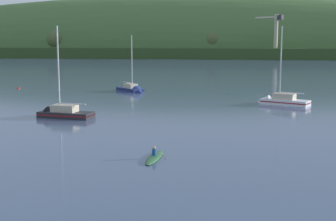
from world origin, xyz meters
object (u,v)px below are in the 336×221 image
(sailboat_midwater_white, at_px, (280,103))
(dockside_crane, at_px, (275,38))
(sailboat_far_left, at_px, (132,90))
(sailboat_near_mooring, at_px, (60,115))
(canoe_with_paddler, at_px, (154,157))
(mooring_buoy_foreground, at_px, (19,89))

(sailboat_midwater_white, bearing_deg, dockside_crane, -68.16)
(sailboat_far_left, bearing_deg, dockside_crane, 120.26)
(dockside_crane, relative_size, sailboat_midwater_white, 1.64)
(sailboat_near_mooring, xyz_separation_m, canoe_with_paddler, (12.26, -17.46, -0.14))
(sailboat_near_mooring, bearing_deg, sailboat_far_left, -86.50)
(dockside_crane, distance_m, mooring_buoy_foreground, 136.59)
(sailboat_midwater_white, height_order, sailboat_far_left, sailboat_midwater_white)
(dockside_crane, height_order, sailboat_near_mooring, dockside_crane)
(sailboat_midwater_white, xyz_separation_m, mooring_buoy_foreground, (-42.05, 17.21, -0.26))
(sailboat_midwater_white, distance_m, sailboat_far_left, 25.55)
(sailboat_far_left, bearing_deg, canoe_with_paddler, -31.08)
(mooring_buoy_foreground, bearing_deg, canoe_with_paddler, -58.79)
(mooring_buoy_foreground, bearing_deg, sailboat_midwater_white, -22.26)
(sailboat_near_mooring, bearing_deg, sailboat_midwater_white, -141.82)
(sailboat_far_left, distance_m, mooring_buoy_foreground, 20.76)
(sailboat_midwater_white, distance_m, canoe_with_paddler, 32.65)
(canoe_with_paddler, bearing_deg, dockside_crane, -3.97)
(dockside_crane, xyz_separation_m, sailboat_far_left, (-41.31, -125.09, -8.47))
(dockside_crane, bearing_deg, canoe_with_paddler, 114.30)
(dockside_crane, height_order, sailboat_far_left, dockside_crane)
(dockside_crane, xyz_separation_m, sailboat_near_mooring, (-45.63, -150.92, -8.49))
(sailboat_midwater_white, bearing_deg, canoe_with_paddler, 95.19)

